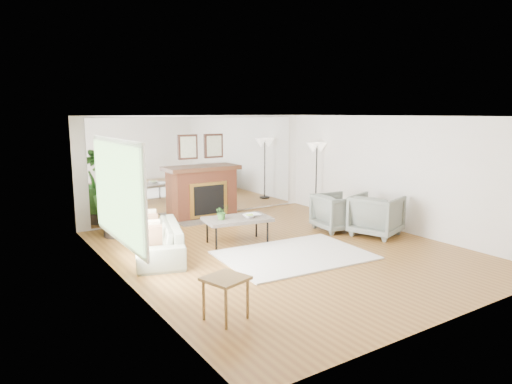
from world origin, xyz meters
TOP-DOWN VIEW (x-y plane):
  - ground at (0.00, 0.00)m, footprint 7.00×7.00m
  - wall_left at (-2.99, 0.00)m, footprint 0.02×7.00m
  - wall_right at (2.99, 0.00)m, footprint 0.02×7.00m
  - wall_back at (0.00, 3.49)m, footprint 6.00×0.02m
  - mirror_panel at (0.00, 3.47)m, footprint 5.40×0.04m
  - window_panel at (-2.96, 0.40)m, footprint 0.04×2.40m
  - fireplace at (0.00, 3.26)m, footprint 1.85×0.83m
  - area_rug at (-0.04, -0.38)m, footprint 2.73×2.04m
  - coffee_table at (-0.48, 0.91)m, footprint 1.39×0.94m
  - sofa at (-2.13, 0.99)m, footprint 1.35×2.19m
  - armchair_back at (1.88, 0.59)m, footprint 1.00×0.98m
  - armchair_front at (2.28, -0.18)m, footprint 1.20×1.19m
  - side_table at (-2.34, -1.94)m, footprint 0.60×0.60m
  - potted_ficus at (-2.35, 2.74)m, footprint 1.05×1.05m
  - floor_lamp at (2.70, 2.26)m, footprint 0.59×0.33m
  - tabletop_plant at (-0.81, 0.94)m, footprint 0.27×0.24m
  - fruit_bowl at (-0.26, 0.79)m, footprint 0.27×0.27m
  - book at (-0.16, 0.96)m, footprint 0.22×0.29m

SIDE VIEW (x-z plane):
  - ground at x=0.00m, z-range 0.00..0.00m
  - area_rug at x=-0.04m, z-range 0.00..0.03m
  - sofa at x=-2.13m, z-range 0.00..0.60m
  - armchair_back at x=1.88m, z-range 0.00..0.81m
  - armchair_front at x=2.28m, z-range 0.00..0.87m
  - side_table at x=-2.34m, z-range 0.19..0.74m
  - coffee_table at x=-0.48m, z-range 0.22..0.73m
  - book at x=-0.16m, z-range 0.52..0.54m
  - fruit_bowl at x=-0.26m, z-range 0.52..0.58m
  - fireplace at x=0.00m, z-range -0.37..1.68m
  - tabletop_plant at x=-0.81m, z-range 0.52..0.81m
  - potted_ficus at x=-2.35m, z-range 0.06..1.84m
  - wall_left at x=-2.99m, z-range 0.00..2.50m
  - wall_right at x=2.99m, z-range 0.00..2.50m
  - wall_back at x=0.00m, z-range 0.00..2.50m
  - mirror_panel at x=0.00m, z-range 0.05..2.45m
  - window_panel at x=-2.96m, z-range 0.60..2.10m
  - floor_lamp at x=2.70m, z-range 0.64..2.45m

